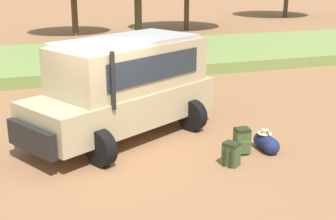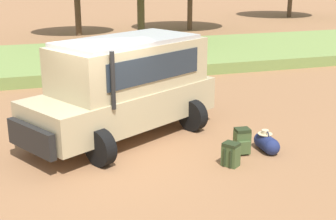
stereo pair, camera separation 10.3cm
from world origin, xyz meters
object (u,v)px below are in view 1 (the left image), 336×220
at_px(backpack_beside_front_wheel, 231,154).
at_px(safari_vehicle, 125,86).
at_px(backpack_cluster_center, 242,141).
at_px(duffel_bag_low_black_case, 266,143).

bearing_deg(backpack_beside_front_wheel, safari_vehicle, 124.24).
height_order(backpack_beside_front_wheel, backpack_cluster_center, backpack_cluster_center).
bearing_deg(duffel_bag_low_black_case, safari_vehicle, 144.91).
distance_m(backpack_beside_front_wheel, backpack_cluster_center, 0.76).
height_order(safari_vehicle, duffel_bag_low_black_case, safari_vehicle).
relative_size(safari_vehicle, backpack_beside_front_wheel, 10.12).
bearing_deg(safari_vehicle, backpack_beside_front_wheel, -55.76).
bearing_deg(safari_vehicle, backpack_cluster_center, -41.24).
xyz_separation_m(safari_vehicle, backpack_cluster_center, (2.23, -1.96, -1.01)).
xyz_separation_m(safari_vehicle, backpack_beside_front_wheel, (1.71, -2.51, -1.04)).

